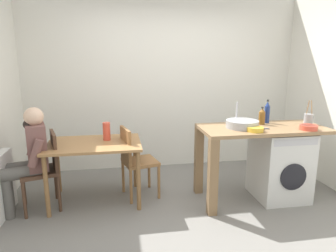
{
  "coord_description": "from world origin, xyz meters",
  "views": [
    {
      "loc": [
        -0.71,
        -2.9,
        1.7
      ],
      "look_at": [
        -0.14,
        0.45,
        0.94
      ],
      "focal_mm": 31.68,
      "sensor_mm": 36.0,
      "label": 1
    }
  ],
  "objects_px": {
    "chair_opposite": "(134,158)",
    "utensil_crock": "(308,119)",
    "chair_person_seat": "(46,166)",
    "seated_person": "(29,154)",
    "washing_machine": "(280,164)",
    "vase": "(107,131)",
    "dining_table": "(94,150)",
    "mixing_bowl": "(255,129)",
    "bottle_tall_green": "(262,117)",
    "bottle_squat_brown": "(267,112)",
    "colander": "(308,127)"
  },
  "relations": [
    {
      "from": "colander",
      "to": "bottle_squat_brown",
      "type": "bearing_deg",
      "value": 124.22
    },
    {
      "from": "colander",
      "to": "seated_person",
      "type": "bearing_deg",
      "value": 173.19
    },
    {
      "from": "bottle_tall_green",
      "to": "mixing_bowl",
      "type": "relative_size",
      "value": 1.18
    },
    {
      "from": "washing_machine",
      "to": "bottle_squat_brown",
      "type": "xyz_separation_m",
      "value": [
        -0.11,
        0.21,
        0.62
      ]
    },
    {
      "from": "chair_person_seat",
      "to": "chair_opposite",
      "type": "distance_m",
      "value": 1.03
    },
    {
      "from": "dining_table",
      "to": "utensil_crock",
      "type": "height_order",
      "value": "utensil_crock"
    },
    {
      "from": "bottle_squat_brown",
      "to": "mixing_bowl",
      "type": "xyz_separation_m",
      "value": [
        -0.35,
        -0.41,
        -0.11
      ]
    },
    {
      "from": "seated_person",
      "to": "vase",
      "type": "bearing_deg",
      "value": -91.87
    },
    {
      "from": "washing_machine",
      "to": "mixing_bowl",
      "type": "distance_m",
      "value": 0.72
    },
    {
      "from": "bottle_squat_brown",
      "to": "colander",
      "type": "distance_m",
      "value": 0.53
    },
    {
      "from": "chair_person_seat",
      "to": "bottle_tall_green",
      "type": "relative_size",
      "value": 4.09
    },
    {
      "from": "seated_person",
      "to": "chair_person_seat",
      "type": "bearing_deg",
      "value": -90.0
    },
    {
      "from": "chair_opposite",
      "to": "dining_table",
      "type": "bearing_deg",
      "value": -99.91
    },
    {
      "from": "mixing_bowl",
      "to": "vase",
      "type": "xyz_separation_m",
      "value": [
        -1.66,
        0.58,
        -0.1
      ]
    },
    {
      "from": "chair_opposite",
      "to": "utensil_crock",
      "type": "xyz_separation_m",
      "value": [
        2.15,
        -0.26,
        0.48
      ]
    },
    {
      "from": "washing_machine",
      "to": "bottle_tall_green",
      "type": "height_order",
      "value": "bottle_tall_green"
    },
    {
      "from": "bottle_tall_green",
      "to": "vase",
      "type": "distance_m",
      "value": 1.93
    },
    {
      "from": "dining_table",
      "to": "seated_person",
      "type": "xyz_separation_m",
      "value": [
        -0.7,
        -0.12,
        0.03
      ]
    },
    {
      "from": "dining_table",
      "to": "bottle_tall_green",
      "type": "height_order",
      "value": "bottle_tall_green"
    },
    {
      "from": "chair_person_seat",
      "to": "bottle_tall_green",
      "type": "height_order",
      "value": "bottle_tall_green"
    },
    {
      "from": "utensil_crock",
      "to": "vase",
      "type": "distance_m",
      "value": 2.51
    },
    {
      "from": "mixing_bowl",
      "to": "colander",
      "type": "height_order",
      "value": "colander"
    },
    {
      "from": "mixing_bowl",
      "to": "bottle_tall_green",
      "type": "bearing_deg",
      "value": 53.85
    },
    {
      "from": "chair_opposite",
      "to": "vase",
      "type": "xyz_separation_m",
      "value": [
        -0.33,
        0.07,
        0.34
      ]
    },
    {
      "from": "dining_table",
      "to": "chair_opposite",
      "type": "distance_m",
      "value": 0.5
    },
    {
      "from": "chair_opposite",
      "to": "bottle_tall_green",
      "type": "height_order",
      "value": "bottle_tall_green"
    },
    {
      "from": "chair_person_seat",
      "to": "bottle_tall_green",
      "type": "distance_m",
      "value": 2.65
    },
    {
      "from": "chair_opposite",
      "to": "bottle_squat_brown",
      "type": "bearing_deg",
      "value": 72.72
    },
    {
      "from": "chair_opposite",
      "to": "vase",
      "type": "relative_size",
      "value": 4.07
    },
    {
      "from": "bottle_squat_brown",
      "to": "vase",
      "type": "xyz_separation_m",
      "value": [
        -2.01,
        0.17,
        -0.2
      ]
    },
    {
      "from": "utensil_crock",
      "to": "colander",
      "type": "bearing_deg",
      "value": -123.7
    },
    {
      "from": "bottle_tall_green",
      "to": "utensil_crock",
      "type": "distance_m",
      "value": 0.58
    },
    {
      "from": "chair_person_seat",
      "to": "seated_person",
      "type": "bearing_deg",
      "value": 90.0
    },
    {
      "from": "mixing_bowl",
      "to": "utensil_crock",
      "type": "distance_m",
      "value": 0.86
    },
    {
      "from": "mixing_bowl",
      "to": "vase",
      "type": "relative_size",
      "value": 0.84
    },
    {
      "from": "chair_opposite",
      "to": "utensil_crock",
      "type": "height_order",
      "value": "utensil_crock"
    },
    {
      "from": "utensil_crock",
      "to": "vase",
      "type": "relative_size",
      "value": 1.36
    },
    {
      "from": "bottle_tall_green",
      "to": "utensil_crock",
      "type": "bearing_deg",
      "value": -8.8
    },
    {
      "from": "mixing_bowl",
      "to": "utensil_crock",
      "type": "xyz_separation_m",
      "value": [
        0.82,
        0.25,
        0.04
      ]
    },
    {
      "from": "chair_person_seat",
      "to": "bottle_tall_green",
      "type": "xyz_separation_m",
      "value": [
        2.6,
        -0.06,
        0.51
      ]
    },
    {
      "from": "chair_opposite",
      "to": "utensil_crock",
      "type": "distance_m",
      "value": 2.22
    },
    {
      "from": "bottle_tall_green",
      "to": "seated_person",
      "type": "bearing_deg",
      "value": 179.64
    },
    {
      "from": "chair_opposite",
      "to": "bottle_tall_green",
      "type": "xyz_separation_m",
      "value": [
        1.58,
        -0.17,
        0.51
      ]
    },
    {
      "from": "seated_person",
      "to": "utensil_crock",
      "type": "relative_size",
      "value": 4.01
    },
    {
      "from": "bottle_tall_green",
      "to": "utensil_crock",
      "type": "xyz_separation_m",
      "value": [
        0.58,
        -0.09,
        -0.03
      ]
    },
    {
      "from": "utensil_crock",
      "to": "chair_opposite",
      "type": "bearing_deg",
      "value": 173.01
    },
    {
      "from": "vase",
      "to": "seated_person",
      "type": "bearing_deg",
      "value": -165.24
    },
    {
      "from": "washing_machine",
      "to": "vase",
      "type": "xyz_separation_m",
      "value": [
        -2.11,
        0.38,
        0.42
      ]
    },
    {
      "from": "chair_opposite",
      "to": "mixing_bowl",
      "type": "distance_m",
      "value": 1.49
    },
    {
      "from": "seated_person",
      "to": "mixing_bowl",
      "type": "bearing_deg",
      "value": -114.73
    }
  ]
}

